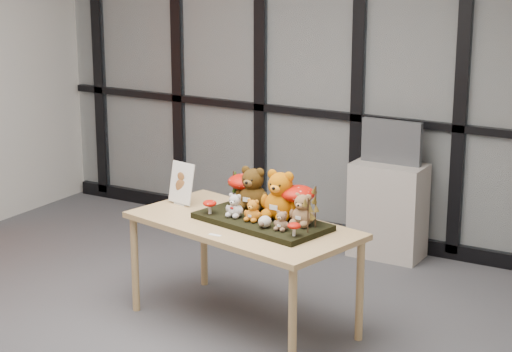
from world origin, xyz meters
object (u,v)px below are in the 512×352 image
Objects in this scene: bear_white_bow at (235,204)px; sign_holder at (181,185)px; bear_pooh_yellow at (281,192)px; display_table at (243,233)px; diorama_tray at (262,222)px; bear_brown_medium at (253,186)px; mushroom_back_right at (298,201)px; plush_cream_hedgehog at (265,221)px; mushroom_front_right at (294,229)px; cabinet at (388,210)px; monitor at (391,142)px; bear_tan_back at (303,208)px; mushroom_front_left at (210,206)px; bear_beige_small at (282,220)px; mushroom_back_left at (244,189)px; bear_small_yellow at (253,209)px.

sign_holder is (-0.53, 0.16, 0.01)m from bear_white_bow.
display_table is at bearing -143.18° from bear_pooh_yellow.
diorama_tray is 2.49× the size of bear_pooh_yellow.
bear_brown_medium is 1.89× the size of bear_white_bow.
diorama_tray is 0.27m from mushroom_back_right.
mushroom_front_right reaches higher than plush_cream_hedgehog.
sign_holder is (-0.54, -0.03, -0.06)m from bear_brown_medium.
bear_pooh_yellow is 1.20× the size of sign_holder.
display_table is 0.62m from sign_holder.
sign_holder reaches higher than cabinet.
plush_cream_hedgehog is 1.86m from cabinet.
bear_pooh_yellow reaches higher than bear_brown_medium.
bear_pooh_yellow is at bearing -93.00° from monitor.
mushroom_front_left is at bearing -159.24° from bear_tan_back.
bear_tan_back reaches higher than bear_white_bow.
bear_tan_back is at bearing -4.42° from bear_brown_medium.
diorama_tray is at bearing 1.70° from sign_holder.
mushroom_front_right is at bearing -0.88° from plush_cream_hedgehog.
sign_holder is (-0.91, 0.25, 0.03)m from bear_beige_small.
bear_white_bow is (-0.02, -0.19, -0.07)m from bear_brown_medium.
bear_brown_medium is 3.49× the size of mushroom_front_right.
bear_brown_medium reaches higher than diorama_tray.
bear_pooh_yellow is 0.37m from mushroom_back_left.
display_table is 0.51m from mushroom_front_right.
plush_cream_hedgehog is at bearing -17.96° from bear_small_yellow.
mushroom_back_right is 0.33m from mushroom_front_right.
mushroom_back_left is at bearing 154.86° from diorama_tray.
cabinet is (-0.15, 1.87, -0.41)m from mushroom_front_right.
monitor is at bearing 74.17° from mushroom_back_left.
bear_tan_back is 0.92× the size of mushroom_back_right.
cabinet is (0.53, 1.75, -0.41)m from mushroom_front_left.
bear_pooh_yellow is 0.38m from mushroom_front_right.
bear_white_bow is at bearing -159.55° from bear_tan_back.
monitor is (0.35, 1.74, 0.10)m from bear_white_bow.
mushroom_back_right is 1.65m from cabinet.
bear_small_yellow is 0.32m from mushroom_front_left.
monitor is (0.18, 1.69, 0.21)m from diorama_tray.
mushroom_back_left is at bearing -105.83° from monitor.
bear_white_bow is 1.85× the size of mushroom_front_right.
monitor is at bearing 91.01° from bear_white_bow.
bear_small_yellow is at bearing -98.61° from diorama_tray.
monitor is at bearing 71.97° from sign_holder.
mushroom_back_right is at bearing 27.75° from bear_pooh_yellow.
bear_tan_back is 1.67× the size of bear_beige_small.
bear_small_yellow is (0.13, -0.21, -0.08)m from bear_brown_medium.
plush_cream_hedgehog is 0.11× the size of cabinet.
bear_brown_medium is 0.55m from sign_holder.
sign_holder is 1.81m from monitor.
cabinet is (0.43, 1.49, -0.48)m from mushroom_back_left.
bear_white_bow is at bearing 163.46° from mushroom_front_right.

